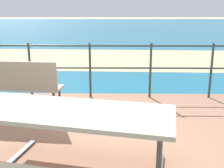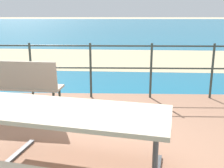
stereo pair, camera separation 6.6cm
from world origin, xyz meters
The scene contains 7 objects.
ground_plane centered at (0.00, 0.00, 0.00)m, with size 240.00×240.00×0.00m, color beige.
patio_paving centered at (0.00, 0.00, 0.03)m, with size 6.40×5.20×0.06m, color #996B51.
sea_water centered at (0.00, 40.00, 0.01)m, with size 90.00×90.00×0.01m, color #196B8E.
beach_strip centered at (0.00, 7.48, 0.01)m, with size 54.00×4.95×0.01m, color tan.
picnic_table centered at (-0.50, -0.51, 0.66)m, with size 2.14×1.82×0.78m.
park_bench centered at (-1.72, 1.43, 0.59)m, with size 1.50×0.55×0.90m.
railing_fence centered at (0.00, 2.36, 0.73)m, with size 5.94×0.04×1.08m.
Camera 1 is at (-0.08, -2.78, 1.68)m, focal length 43.07 mm.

